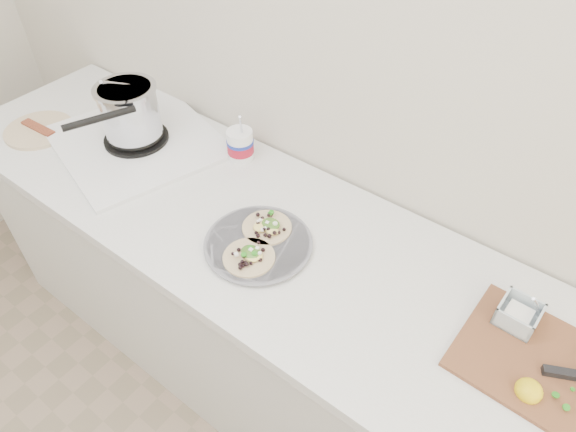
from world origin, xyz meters
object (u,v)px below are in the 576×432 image
Objects in this scene: tub at (240,142)px; bacon_plate at (39,130)px; stove at (133,122)px; cutboard at (554,364)px; taco_plate at (258,242)px.

tub is 0.77m from bacon_plate.
stove is 0.39m from tub.
tub is at bearing 172.90° from cutboard.
taco_plate is at bearing -42.33° from tub.
stove is at bearing -178.74° from cutboard.
tub is (0.35, 0.16, -0.02)m from stove.
cutboard is (1.10, -0.17, -0.05)m from tub.
taco_plate is 1.00m from bacon_plate.
cutboard is at bearing 8.37° from taco_plate.
cutboard is (0.79, 0.12, -0.00)m from taco_plate.
stove is at bearing -155.57° from tub.
cutboard is at bearing 16.37° from stove.
tub reaches higher than bacon_plate.
tub is 0.47× the size of cutboard.
taco_plate is (0.66, -0.12, -0.07)m from stove.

